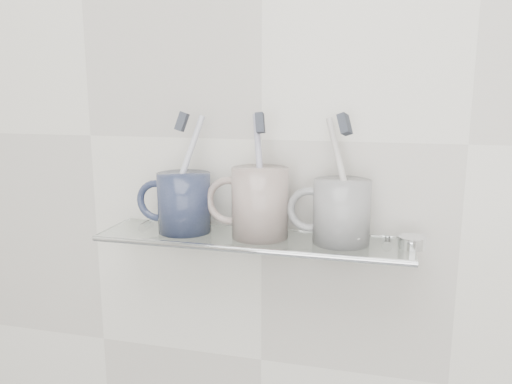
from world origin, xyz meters
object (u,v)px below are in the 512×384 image
(mug_left, at_px, (184,202))
(mug_right, at_px, (342,212))
(mug_center, at_px, (260,203))
(shelf_glass, at_px, (252,239))

(mug_left, distance_m, mug_right, 0.26)
(mug_left, xyz_separation_m, mug_center, (0.13, 0.00, 0.01))
(mug_center, height_order, mug_right, mug_center)
(mug_left, bearing_deg, shelf_glass, -2.55)
(mug_left, relative_size, mug_center, 0.88)
(shelf_glass, relative_size, mug_left, 5.11)
(mug_left, distance_m, mug_center, 0.13)
(shelf_glass, height_order, mug_center, mug_center)
(mug_left, height_order, mug_center, mug_center)
(shelf_glass, distance_m, mug_left, 0.13)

